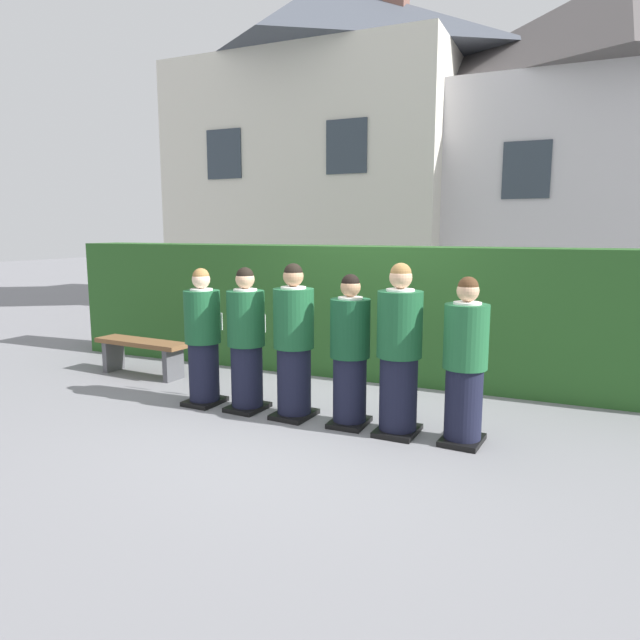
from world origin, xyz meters
name	(u,v)px	position (x,y,z in m)	size (l,w,h in m)	color
ground_plane	(320,420)	(0.00, 0.00, 0.00)	(60.00, 60.00, 0.00)	slate
student_front_row_0	(203,340)	(-1.43, 0.00, 0.73)	(0.40, 0.50, 1.53)	black
student_front_row_1	(246,343)	(-0.87, 0.01, 0.74)	(0.40, 0.51, 1.56)	black
student_front_row_2	(294,345)	(-0.30, 0.00, 0.77)	(0.42, 0.52, 1.61)	black
student_front_row_3	(350,355)	(0.32, 0.00, 0.72)	(0.40, 0.48, 1.52)	black
student_front_row_4	(399,354)	(0.84, -0.04, 0.78)	(0.43, 0.52, 1.64)	black
student_front_row_5	(465,366)	(1.45, -0.04, 0.73)	(0.40, 0.47, 1.54)	black
hedge	(381,312)	(0.00, 1.98, 0.87)	(9.56, 0.70, 1.74)	#285623
school_building_main	(617,147)	(2.97, 8.88, 3.69)	(7.74, 4.07, 7.19)	silver
school_building_annex	(323,146)	(-3.67, 8.44, 4.04)	(7.07, 4.65, 7.89)	beige
wooden_bench	(142,350)	(-2.95, 0.73, 0.35)	(1.42, 0.47, 0.48)	brown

